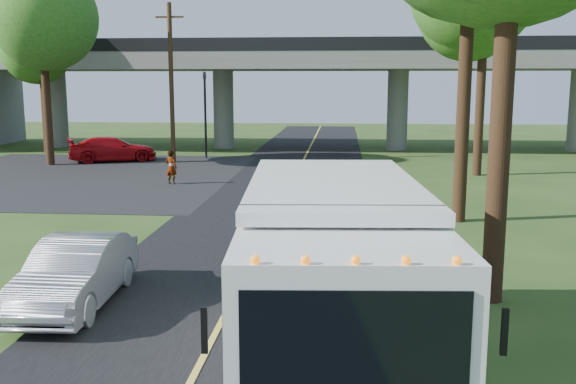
# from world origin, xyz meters

# --- Properties ---
(ground) EXTENTS (120.00, 120.00, 0.00)m
(ground) POSITION_xyz_m (0.00, 0.00, 0.00)
(ground) COLOR #284318
(ground) RESTS_ON ground
(road) EXTENTS (7.00, 90.00, 0.02)m
(road) POSITION_xyz_m (0.00, 10.00, 0.01)
(road) COLOR black
(road) RESTS_ON ground
(parking_lot) EXTENTS (16.00, 18.00, 0.01)m
(parking_lot) POSITION_xyz_m (-11.00, 18.00, 0.01)
(parking_lot) COLOR black
(parking_lot) RESTS_ON ground
(lane_line) EXTENTS (0.12, 90.00, 0.01)m
(lane_line) POSITION_xyz_m (0.00, 10.00, 0.03)
(lane_line) COLOR gold
(lane_line) RESTS_ON road
(overpass) EXTENTS (54.00, 10.00, 7.30)m
(overpass) POSITION_xyz_m (0.00, 32.00, 4.56)
(overpass) COLOR slate
(overpass) RESTS_ON ground
(traffic_signal) EXTENTS (0.18, 0.22, 5.20)m
(traffic_signal) POSITION_xyz_m (-6.00, 26.00, 3.20)
(traffic_signal) COLOR black
(traffic_signal) RESTS_ON ground
(utility_pole) EXTENTS (1.60, 0.26, 9.00)m
(utility_pole) POSITION_xyz_m (-7.50, 24.00, 4.59)
(utility_pole) COLOR #472D19
(utility_pole) RESTS_ON ground
(tree_right_far) EXTENTS (5.77, 5.67, 10.99)m
(tree_right_far) POSITION_xyz_m (9.21, 19.84, 8.30)
(tree_right_far) COLOR #382314
(tree_right_far) RESTS_ON ground
(tree_left_lot) EXTENTS (5.60, 5.50, 10.50)m
(tree_left_lot) POSITION_xyz_m (-13.79, 21.84, 7.90)
(tree_left_lot) COLOR #382314
(tree_left_lot) RESTS_ON ground
(tree_left_far) EXTENTS (5.26, 5.16, 9.89)m
(tree_left_far) POSITION_xyz_m (-16.79, 27.84, 7.45)
(tree_left_far) COLOR #382314
(tree_left_far) RESTS_ON ground
(step_van) EXTENTS (3.18, 7.46, 3.06)m
(step_van) POSITION_xyz_m (2.20, -2.93, 1.66)
(step_van) COLOR white
(step_van) RESTS_ON ground
(red_sedan) EXTENTS (5.39, 3.86, 1.45)m
(red_sedan) POSITION_xyz_m (-11.10, 23.93, 0.72)
(red_sedan) COLOR #AE0A10
(red_sedan) RESTS_ON ground
(silver_sedan) EXTENTS (1.65, 4.28, 1.39)m
(silver_sedan) POSITION_xyz_m (-3.20, 0.00, 0.70)
(silver_sedan) COLOR #93949B
(silver_sedan) RESTS_ON ground
(pedestrian) EXTENTS (0.66, 0.55, 1.56)m
(pedestrian) POSITION_xyz_m (-5.44, 15.88, 0.78)
(pedestrian) COLOR gray
(pedestrian) RESTS_ON ground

